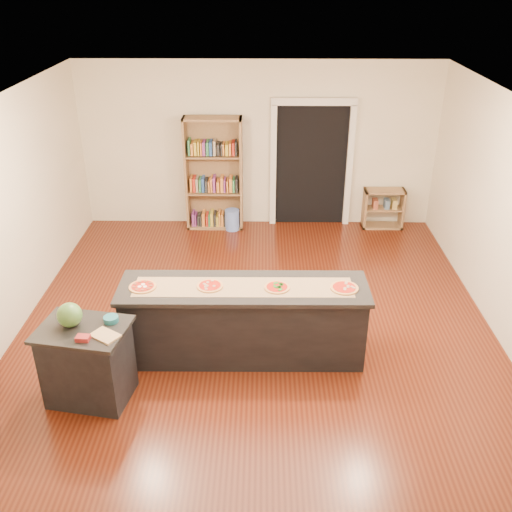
{
  "coord_description": "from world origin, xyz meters",
  "views": [
    {
      "loc": [
        0.08,
        -5.91,
        4.15
      ],
      "look_at": [
        0.0,
        0.2,
        1.0
      ],
      "focal_mm": 40.0,
      "sensor_mm": 36.0,
      "label": 1
    }
  ],
  "objects_px": {
    "low_shelf": "(383,208)",
    "waste_bin": "(232,220)",
    "side_counter": "(88,363)",
    "watermelon": "(70,315)",
    "kitchen_island": "(244,321)",
    "bookshelf": "(214,174)"
  },
  "relations": [
    {
      "from": "kitchen_island",
      "to": "watermelon",
      "type": "bearing_deg",
      "value": -157.6
    },
    {
      "from": "bookshelf",
      "to": "watermelon",
      "type": "relative_size",
      "value": 7.69
    },
    {
      "from": "side_counter",
      "to": "watermelon",
      "type": "distance_m",
      "value": 0.58
    },
    {
      "from": "side_counter",
      "to": "waste_bin",
      "type": "distance_m",
      "value": 4.52
    },
    {
      "from": "bookshelf",
      "to": "low_shelf",
      "type": "bearing_deg",
      "value": 0.45
    },
    {
      "from": "kitchen_island",
      "to": "low_shelf",
      "type": "xyz_separation_m",
      "value": [
        2.3,
        3.71,
        -0.12
      ]
    },
    {
      "from": "kitchen_island",
      "to": "bookshelf",
      "type": "distance_m",
      "value": 3.77
    },
    {
      "from": "watermelon",
      "to": "bookshelf",
      "type": "bearing_deg",
      "value": 76.0
    },
    {
      "from": "kitchen_island",
      "to": "side_counter",
      "type": "distance_m",
      "value": 1.78
    },
    {
      "from": "waste_bin",
      "to": "watermelon",
      "type": "bearing_deg",
      "value": -108.12
    },
    {
      "from": "bookshelf",
      "to": "watermelon",
      "type": "xyz_separation_m",
      "value": [
        -1.1,
        -4.41,
        0.04
      ]
    },
    {
      "from": "kitchen_island",
      "to": "bookshelf",
      "type": "bearing_deg",
      "value": 99.19
    },
    {
      "from": "kitchen_island",
      "to": "low_shelf",
      "type": "relative_size",
      "value": 4.06
    },
    {
      "from": "side_counter",
      "to": "watermelon",
      "type": "height_order",
      "value": "watermelon"
    },
    {
      "from": "low_shelf",
      "to": "watermelon",
      "type": "bearing_deg",
      "value": -132.26
    },
    {
      "from": "low_shelf",
      "to": "watermelon",
      "type": "xyz_separation_m",
      "value": [
        -4.03,
        -4.43,
        0.66
      ]
    },
    {
      "from": "waste_bin",
      "to": "side_counter",
      "type": "bearing_deg",
      "value": -106.49
    },
    {
      "from": "side_counter",
      "to": "watermelon",
      "type": "xyz_separation_m",
      "value": [
        -0.12,
        0.05,
        0.56
      ]
    },
    {
      "from": "low_shelf",
      "to": "kitchen_island",
      "type": "bearing_deg",
      "value": -121.87
    },
    {
      "from": "watermelon",
      "to": "waste_bin",
      "type": "bearing_deg",
      "value": 71.88
    },
    {
      "from": "low_shelf",
      "to": "waste_bin",
      "type": "bearing_deg",
      "value": -176.82
    },
    {
      "from": "bookshelf",
      "to": "waste_bin",
      "type": "xyz_separation_m",
      "value": [
        0.3,
        -0.12,
        -0.78
      ]
    }
  ]
}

